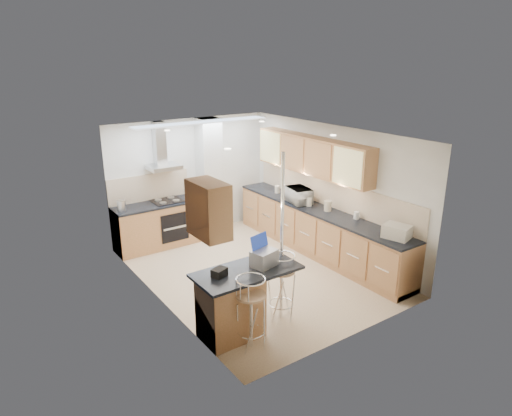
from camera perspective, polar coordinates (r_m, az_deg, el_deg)
ground at (r=8.32m, az=-0.19°, el=-7.99°), size 4.80×4.80×0.00m
room_shell at (r=8.24m, az=0.18°, el=3.22°), size 3.64×4.84×2.51m
right_counter at (r=9.00m, az=7.71°, el=-2.86°), size 0.63×4.40×0.92m
back_counter at (r=9.44m, az=-12.27°, el=-2.09°), size 1.70×0.63×0.92m
peninsula at (r=6.48m, az=-1.12°, el=-11.44°), size 1.47×0.72×0.94m
microwave at (r=9.12m, az=5.39°, el=1.59°), size 0.46×0.61×0.31m
laptop at (r=6.33m, az=1.01°, el=-6.29°), size 0.39×0.33×0.23m
bag at (r=6.10m, az=-4.61°, el=-8.02°), size 0.24×0.21×0.11m
bar_stool_near at (r=6.13m, az=-0.65°, el=-12.96°), size 0.49×0.49×1.02m
bar_stool_end at (r=6.77m, az=3.18°, el=-9.77°), size 0.48×0.48×1.02m
jar_a at (r=8.97m, az=6.63°, el=0.80°), size 0.15×0.15×0.17m
jar_b at (r=9.78m, az=2.68°, el=2.37°), size 0.13×0.13×0.16m
jar_c at (r=8.72m, az=8.95°, el=0.26°), size 0.18×0.18×0.19m
jar_d at (r=8.39m, az=12.46°, el=-0.91°), size 0.12×0.12×0.13m
bread_bin at (r=7.68m, az=17.21°, el=-2.82°), size 0.42×0.48×0.22m
kettle at (r=8.99m, az=-16.47°, el=0.31°), size 0.16×0.16×0.21m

